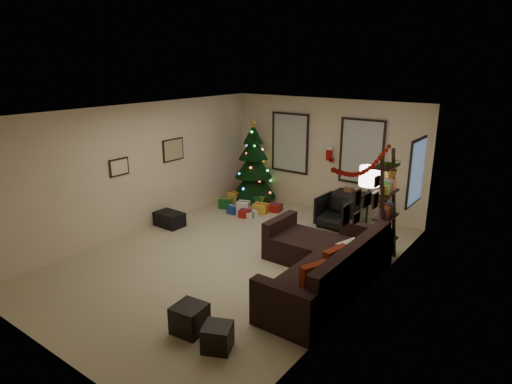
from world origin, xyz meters
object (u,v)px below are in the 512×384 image
(sofa, at_px, (324,266))
(desk, at_px, (361,197))
(christmas_tree, at_px, (253,167))
(desk_chair, at_px, (337,212))
(bookshelf, at_px, (387,210))

(sofa, xyz_separation_m, desk, (-0.71, 3.08, 0.28))
(christmas_tree, relative_size, sofa, 0.73)
(desk, relative_size, desk_chair, 1.70)
(christmas_tree, relative_size, desk, 1.80)
(sofa, bearing_deg, bookshelf, 71.05)
(desk_chair, xyz_separation_m, bookshelf, (1.45, -1.02, 0.63))
(desk, distance_m, bookshelf, 2.10)
(christmas_tree, bearing_deg, bookshelf, -20.03)
(christmas_tree, height_order, desk, christmas_tree)
(christmas_tree, bearing_deg, sofa, -38.84)
(desk, xyz_separation_m, bookshelf, (1.20, -1.67, 0.41))
(christmas_tree, relative_size, desk_chair, 3.05)
(desk_chair, bearing_deg, desk, 71.07)
(bookshelf, bearing_deg, sofa, -108.95)
(desk, bearing_deg, christmas_tree, -176.29)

